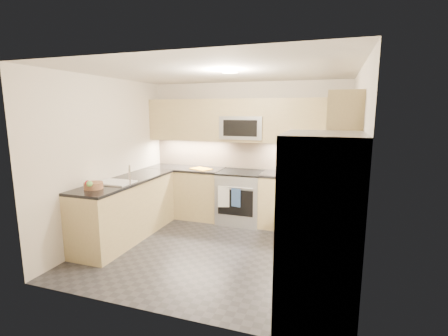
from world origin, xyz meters
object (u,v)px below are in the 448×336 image
Objects in this scene: gas_range at (240,198)px; microwave at (243,128)px; fruit_basket at (93,186)px; utensil_bowl at (339,173)px; refrigerator at (319,229)px; cutting_board at (201,169)px.

gas_range is 1.25m from microwave.
gas_range is 3.63× the size of fruit_basket.
utensil_bowl is at bearing -7.15° from microwave.
refrigerator is 2.35m from utensil_bowl.
refrigerator is (1.45, -2.43, 0.45)m from gas_range.
gas_range is 2.47× the size of cutting_board.
utensil_bowl reaches higher than fruit_basket.
microwave is at bearing 90.00° from gas_range.
gas_range is at bearing 177.20° from utensil_bowl.
cutting_board is (-2.19, 2.38, 0.05)m from refrigerator.
microwave is at bearing 172.85° from utensil_bowl.
refrigerator is at bearing -47.34° from cutting_board.
refrigerator reaches higher than cutting_board.
microwave reaches higher than refrigerator.
cutting_board is (-0.74, -0.05, 0.49)m from gas_range.
cutting_board is at bearing 66.75° from fruit_basket.
fruit_basket is at bearing -113.25° from cutting_board.
utensil_bowl is at bearing 85.54° from refrigerator.
utensil_bowl reaches higher than cutting_board.
fruit_basket is (-3.00, 0.50, 0.09)m from refrigerator.
microwave reaches higher than cutting_board.
fruit_basket is at bearing -127.06° from microwave.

